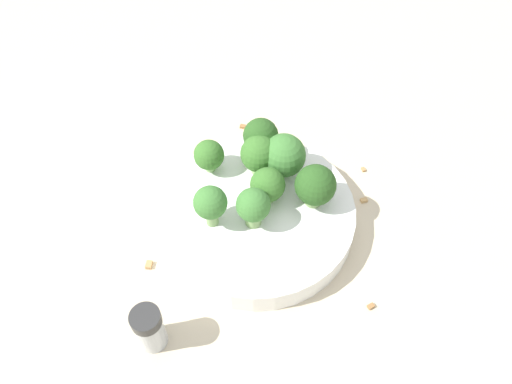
{
  "coord_description": "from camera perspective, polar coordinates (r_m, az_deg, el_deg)",
  "views": [
    {
      "loc": [
        -0.23,
        -0.24,
        0.49
      ],
      "look_at": [
        0.0,
        0.0,
        0.06
      ],
      "focal_mm": 35.0,
      "sensor_mm": 36.0,
      "label": 1
    }
  ],
  "objects": [
    {
      "name": "pepper_shaker",
      "position": [
        0.51,
        -12.08,
        -15.01
      ],
      "size": [
        0.03,
        0.03,
        0.06
      ],
      "color": "#B2B7BC",
      "rests_on": "ground_plane"
    },
    {
      "name": "broccoli_floret_2",
      "position": [
        0.58,
        0.38,
        4.3
      ],
      "size": [
        0.04,
        0.04,
        0.05
      ],
      "color": "#8EB770",
      "rests_on": "bowl"
    },
    {
      "name": "broccoli_floret_4",
      "position": [
        0.53,
        -5.23,
        -1.35
      ],
      "size": [
        0.04,
        0.04,
        0.06
      ],
      "color": "#7A9E5B",
      "rests_on": "bowl"
    },
    {
      "name": "ground_plane",
      "position": [
        0.59,
        0.0,
        -3.5
      ],
      "size": [
        3.0,
        3.0,
        0.0
      ],
      "primitive_type": "plane",
      "color": "beige"
    },
    {
      "name": "broccoli_floret_0",
      "position": [
        0.53,
        -0.32,
        -1.66
      ],
      "size": [
        0.04,
        0.04,
        0.05
      ],
      "color": "#7A9E5B",
      "rests_on": "bowl"
    },
    {
      "name": "almond_crumb_3",
      "position": [
        0.55,
        13.03,
        -12.53
      ],
      "size": [
        0.01,
        0.01,
        0.01
      ],
      "primitive_type": "cube",
      "rotation": [
        0.0,
        0.0,
        6.04
      ],
      "color": "olive",
      "rests_on": "ground_plane"
    },
    {
      "name": "broccoli_floret_1",
      "position": [
        0.58,
        3.19,
        4.14
      ],
      "size": [
        0.05,
        0.05,
        0.06
      ],
      "color": "#7A9E5B",
      "rests_on": "bowl"
    },
    {
      "name": "almond_crumb_0",
      "position": [
        0.62,
        12.26,
        -0.82
      ],
      "size": [
        0.01,
        0.01,
        0.01
      ],
      "primitive_type": "cube",
      "rotation": [
        0.0,
        0.0,
        5.81
      ],
      "color": "tan",
      "rests_on": "ground_plane"
    },
    {
      "name": "almond_crumb_4",
      "position": [
        0.57,
        -12.17,
        -8.02
      ],
      "size": [
        0.01,
        0.01,
        0.01
      ],
      "primitive_type": "cube",
      "rotation": [
        0.0,
        0.0,
        3.84
      ],
      "color": "#AD7F4C",
      "rests_on": "ground_plane"
    },
    {
      "name": "broccoli_floret_3",
      "position": [
        0.56,
        6.79,
        0.7
      ],
      "size": [
        0.05,
        0.05,
        0.05
      ],
      "color": "#7A9E5B",
      "rests_on": "bowl"
    },
    {
      "name": "broccoli_floret_7",
      "position": [
        0.6,
        0.54,
        6.3
      ],
      "size": [
        0.04,
        0.04,
        0.06
      ],
      "color": "#7A9E5B",
      "rests_on": "bowl"
    },
    {
      "name": "broccoli_floret_5",
      "position": [
        0.56,
        1.61,
        0.53
      ],
      "size": [
        0.04,
        0.04,
        0.05
      ],
      "color": "#84AD66",
      "rests_on": "bowl"
    },
    {
      "name": "broccoli_floret_6",
      "position": [
        0.59,
        -5.34,
        4.22
      ],
      "size": [
        0.04,
        0.04,
        0.04
      ],
      "color": "#8EB770",
      "rests_on": "bowl"
    },
    {
      "name": "almond_crumb_1",
      "position": [
        0.66,
        12.2,
        2.61
      ],
      "size": [
        0.01,
        0.01,
        0.01
      ],
      "primitive_type": "cube",
      "rotation": [
        0.0,
        0.0,
        4.19
      ],
      "color": "#AD7F4C",
      "rests_on": "ground_plane"
    },
    {
      "name": "almond_crumb_2",
      "position": [
        0.7,
        -1.52,
        7.61
      ],
      "size": [
        0.01,
        0.01,
        0.01
      ],
      "primitive_type": "cube",
      "rotation": [
        0.0,
        0.0,
        5.29
      ],
      "color": "olive",
      "rests_on": "ground_plane"
    },
    {
      "name": "bowl",
      "position": [
        0.58,
        0.0,
        -2.66
      ],
      "size": [
        0.23,
        0.23,
        0.03
      ],
      "primitive_type": "cylinder",
      "color": "white",
      "rests_on": "ground_plane"
    }
  ]
}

